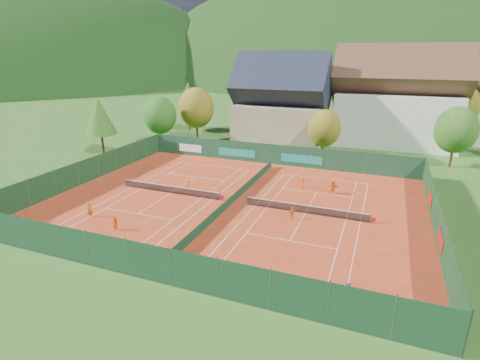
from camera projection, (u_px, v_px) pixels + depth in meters
name	position (u px, v px, depth m)	size (l,w,h in m)	color
ground	(233.00, 203.00, 41.33)	(600.00, 600.00, 0.00)	#2B581B
clay_pad	(233.00, 203.00, 41.32)	(40.00, 32.00, 0.01)	#AD3519
court_markings_left	(171.00, 193.00, 44.07)	(11.03, 23.83, 0.00)	white
court_markings_right	(305.00, 213.00, 38.56)	(11.03, 23.83, 0.00)	white
tennis_net_left	(172.00, 189.00, 43.86)	(13.30, 0.10, 1.02)	#59595B
tennis_net_right	(307.00, 209.00, 38.35)	(13.30, 0.10, 1.02)	#59595B
court_divider	(233.00, 198.00, 41.16)	(0.03, 28.80, 1.00)	#143822
fence_north	(272.00, 154.00, 55.09)	(40.00, 0.10, 3.00)	#153C25
fence_south	(148.00, 263.00, 26.74)	(40.00, 0.04, 3.00)	#13341C
fence_west	(89.00, 170.00, 47.72)	(0.04, 32.00, 3.00)	#163D1E
fence_east	(437.00, 218.00, 34.00)	(0.09, 32.00, 3.00)	#133519
chalet	(281.00, 106.00, 66.64)	(16.20, 12.00, 16.00)	tan
hotel_block_a	(396.00, 103.00, 65.13)	(21.60, 11.00, 17.25)	silver
hotel_block_b	(479.00, 105.00, 67.60)	(17.28, 10.00, 15.50)	silver
tree_west_front	(160.00, 115.00, 64.77)	(5.72, 5.72, 8.69)	#4A2E1A
tree_west_mid	(196.00, 108.00, 68.46)	(6.44, 6.44, 9.78)	#402617
tree_west_back	(188.00, 98.00, 77.36)	(5.60, 5.60, 10.00)	#4C2B1B
tree_center	(324.00, 128.00, 57.11)	(5.01, 5.01, 7.60)	#422917
tree_east_front	(456.00, 130.00, 52.45)	(5.72, 5.72, 8.69)	#4B2F1A
tree_west_side	(99.00, 116.00, 59.57)	(5.04, 5.04, 9.00)	#452D18
tree_east_back	(457.00, 106.00, 65.42)	(7.15, 7.15, 10.86)	#4B351A
mountain_backdrop	(406.00, 139.00, 250.04)	(820.00, 530.00, 242.00)	black
ball_hopper	(348.00, 287.00, 25.59)	(0.34, 0.34, 0.80)	slate
loose_ball_0	(134.00, 203.00, 41.22)	(0.07, 0.07, 0.07)	#CCD833
loose_ball_1	(260.00, 263.00, 29.38)	(0.07, 0.07, 0.07)	#CCD833
loose_ball_2	(255.00, 192.00, 44.49)	(0.07, 0.07, 0.07)	#CCD833
loose_ball_3	(221.00, 170.00, 52.73)	(0.07, 0.07, 0.07)	#CCD833
loose_ball_4	(335.00, 220.00, 36.92)	(0.07, 0.07, 0.07)	#CCD833
player_left_near	(90.00, 210.00, 37.48)	(0.57, 0.38, 1.57)	#D45712
player_left_mid	(115.00, 224.00, 34.68)	(0.61, 0.48, 1.26)	#FC5C16
player_left_far	(188.00, 185.00, 44.66)	(0.95, 0.55, 1.47)	orange
player_right_near	(292.00, 213.00, 37.02)	(0.77, 0.32, 1.31)	orange
player_right_far_a	(303.00, 182.00, 45.73)	(0.64, 0.41, 1.30)	#D85913
player_right_far_b	(333.00, 187.00, 43.73)	(1.46, 0.47, 1.58)	orange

